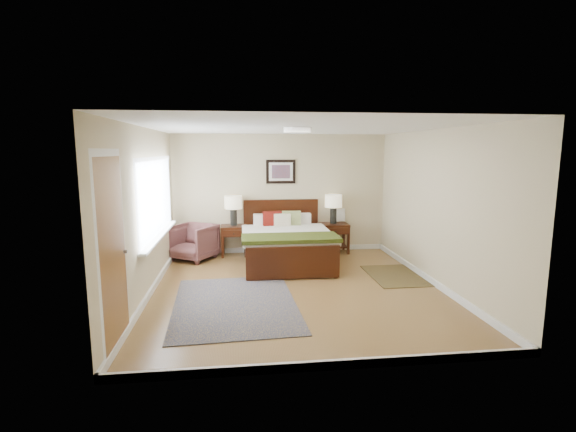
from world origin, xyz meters
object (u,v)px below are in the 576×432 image
Objects in this scene: bed at (286,238)px; armchair at (193,242)px; nightstand_left at (234,232)px; rug_persian at (235,304)px; lamp_left at (233,205)px; nightstand_right at (333,235)px; lamp_right at (333,203)px.

bed is 1.88m from armchair.
rug_persian is (0.03, -2.81, -0.50)m from nightstand_left.
armchair reaches higher than nightstand_left.
lamp_left is 3.02m from rug_persian.
bed is 3.38× the size of lamp_left.
bed reaches higher than nightstand_right.
armchair is at bearing -162.81° from nightstand_left.
lamp_right is (1.10, 0.78, 0.55)m from bed.
nightstand_right is 0.80× the size of armchair.
armchair reaches higher than nightstand_right.
bed reaches higher than nightstand_left.
nightstand_left is 0.85m from armchair.
nightstand_right is 1.03× the size of lamp_left.
lamp_left is 2.09m from lamp_right.
nightstand_left is 1.00× the size of nightstand_right.
armchair is (-1.80, 0.51, -0.16)m from bed.
bed is at bearing -144.88° from nightstand_right.
nightstand_left is 1.03× the size of lamp_left.
rug_persian is (0.84, -2.56, -0.35)m from armchair.
armchair is (-0.80, -0.27, -0.70)m from lamp_left.
nightstand_right is 1.03× the size of lamp_right.
lamp_right reaches higher than nightstand_right.
lamp_left is 1.00× the size of lamp_right.
nightstand_right is 0.26× the size of rug_persian.
armchair is (-2.90, -0.26, -0.03)m from nightstand_right.
lamp_right is (2.09, 0.00, -0.00)m from lamp_left.
lamp_right reaches higher than bed.
nightstand_right is at bearing -90.00° from lamp_right.
lamp_left reaches higher than bed.
nightstand_right is 0.67m from lamp_right.
nightstand_left is 2.10m from nightstand_right.
nightstand_right is (1.10, 0.77, -0.13)m from bed.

